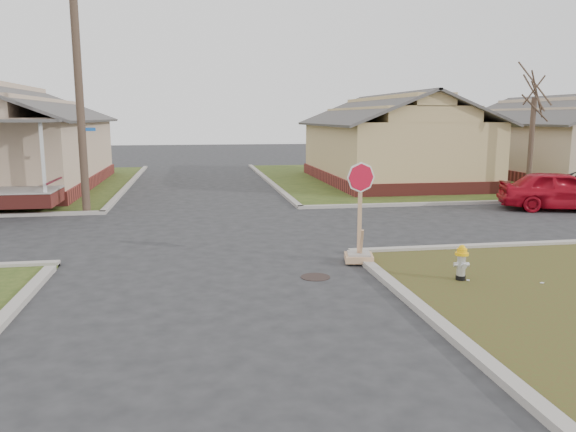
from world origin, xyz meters
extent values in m
plane|color=#252527|center=(0.00, 0.00, 0.00)|extent=(120.00, 120.00, 0.00)
cube|color=#314318|center=(22.00, 18.00, 0.03)|extent=(37.00, 19.00, 0.05)
cylinder|color=black|center=(2.20, -0.50, 0.01)|extent=(0.64, 0.64, 0.01)
cube|color=maroon|center=(10.00, 16.50, 0.30)|extent=(7.20, 11.20, 0.60)
cube|color=tan|center=(10.00, 16.50, 1.90)|extent=(7.00, 11.00, 2.60)
cube|color=maroon|center=(20.00, 16.50, 0.30)|extent=(7.20, 11.20, 0.60)
cube|color=tan|center=(20.00, 16.50, 1.90)|extent=(7.00, 11.00, 2.60)
cylinder|color=#453328|center=(-4.20, 8.90, 4.50)|extent=(0.28, 0.28, 9.00)
cylinder|color=#453328|center=(14.00, 10.20, 2.15)|extent=(0.22, 0.22, 4.20)
cylinder|color=black|center=(5.14, -1.36, 0.10)|extent=(0.21, 0.21, 0.09)
cylinder|color=silver|center=(5.14, -1.36, 0.36)|extent=(0.18, 0.18, 0.43)
sphere|color=silver|center=(5.14, -1.36, 0.57)|extent=(0.18, 0.18, 0.18)
cylinder|color=yellow|center=(5.14, -1.36, 0.61)|extent=(0.28, 0.28, 0.06)
cylinder|color=yellow|center=(5.14, -1.36, 0.68)|extent=(0.21, 0.21, 0.09)
sphere|color=yellow|center=(5.14, -1.36, 0.73)|extent=(0.14, 0.14, 0.14)
cube|color=tan|center=(3.47, 0.51, 0.13)|extent=(0.65, 0.65, 0.16)
cube|color=#9B948E|center=(3.47, 0.51, 0.23)|extent=(0.53, 0.53, 0.04)
cube|color=tan|center=(3.47, 0.51, 1.26)|extent=(0.09, 0.05, 2.21)
cylinder|color=#B20B25|center=(3.47, 0.46, 2.05)|extent=(0.59, 0.26, 0.63)
cylinder|color=silver|center=(3.47, 0.48, 2.05)|extent=(0.67, 0.29, 0.72)
imported|color=#AD0C1C|center=(13.09, 6.72, 0.74)|extent=(4.66, 3.03, 1.48)
camera|label=1|loc=(-0.34, -11.99, 3.43)|focal=35.00mm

